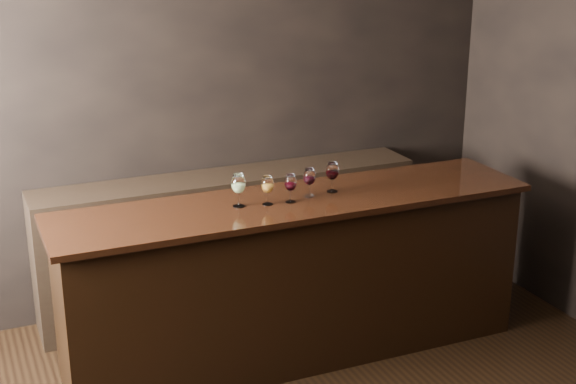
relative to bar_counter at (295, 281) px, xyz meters
name	(u,v)px	position (x,y,z in m)	size (l,w,h in m)	color
room_shell	(228,121)	(-0.79, -1.09, 1.32)	(5.02, 4.52, 2.81)	black
bar_counter	(295,281)	(0.00, 0.00, 0.00)	(2.82, 0.61, 0.99)	black
bar_top	(296,202)	(0.00, 0.00, 0.51)	(2.91, 0.68, 0.04)	black
back_bar_shelf	(231,240)	(-0.13, 0.82, -0.01)	(2.65, 0.40, 0.96)	black
glass_white	(238,185)	(-0.35, 0.01, 0.66)	(0.08, 0.08, 0.20)	white
glass_amber	(267,185)	(-0.19, -0.02, 0.65)	(0.07, 0.07, 0.17)	white
glass_red_a	(290,183)	(-0.05, -0.04, 0.64)	(0.07, 0.07, 0.17)	white
glass_red_b	(309,177)	(0.09, 0.01, 0.65)	(0.07, 0.07, 0.18)	white
glass_red_c	(332,172)	(0.26, 0.04, 0.66)	(0.08, 0.08, 0.19)	white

